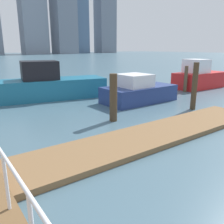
# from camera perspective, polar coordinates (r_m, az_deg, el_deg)

# --- Properties ---
(ground_plane) EXTENTS (300.00, 300.00, 0.00)m
(ground_plane) POSITION_cam_1_polar(r_m,az_deg,el_deg) (14.78, -20.22, 1.92)
(ground_plane) COLOR #476675
(floating_dock) EXTENTS (11.24, 2.00, 0.18)m
(floating_dock) POSITION_cam_1_polar(r_m,az_deg,el_deg) (8.75, 9.65, -5.50)
(floating_dock) COLOR olive
(floating_dock) RESTS_ON ground_plane
(dock_piling_0) EXTENTS (0.25, 0.25, 1.89)m
(dock_piling_0) POSITION_cam_1_polar(r_m,az_deg,el_deg) (18.24, 17.27, 7.55)
(dock_piling_0) COLOR brown
(dock_piling_0) RESTS_ON ground_plane
(dock_piling_1) EXTENTS (0.34, 0.34, 2.09)m
(dock_piling_1) POSITION_cam_1_polar(r_m,az_deg,el_deg) (10.34, 0.33, 3.42)
(dock_piling_1) COLOR #473826
(dock_piling_1) RESTS_ON ground_plane
(dock_piling_2) EXTENTS (0.28, 0.28, 2.44)m
(dock_piling_2) POSITION_cam_1_polar(r_m,az_deg,el_deg) (13.04, 19.19, 5.82)
(dock_piling_2) COLOR #473826
(dock_piling_2) RESTS_ON ground_plane
(moored_boat_0) EXTENTS (4.48, 2.21, 1.68)m
(moored_boat_0) POSITION_cam_1_polar(r_m,az_deg,el_deg) (14.28, 6.31, 4.94)
(moored_boat_0) COLOR navy
(moored_boat_0) RESTS_ON ground_plane
(moored_boat_2) EXTENTS (4.65, 2.06, 2.29)m
(moored_boat_2) POSITION_cam_1_polar(r_m,az_deg,el_deg) (20.55, 20.16, 7.79)
(moored_boat_2) COLOR red
(moored_boat_2) RESTS_ON ground_plane
(moored_boat_3) EXTENTS (7.37, 3.57, 2.37)m
(moored_boat_3) POSITION_cam_1_polar(r_m,az_deg,el_deg) (15.68, -15.20, 6.15)
(moored_boat_3) COLOR #1E6B8C
(moored_boat_3) RESTS_ON ground_plane
(skyline_tower_4) EXTENTS (12.81, 7.01, 31.26)m
(skyline_tower_4) POSITION_cam_1_polar(r_m,az_deg,el_deg) (127.76, -18.33, 20.06)
(skyline_tower_4) COLOR gray
(skyline_tower_4) RESTS_ON ground_plane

